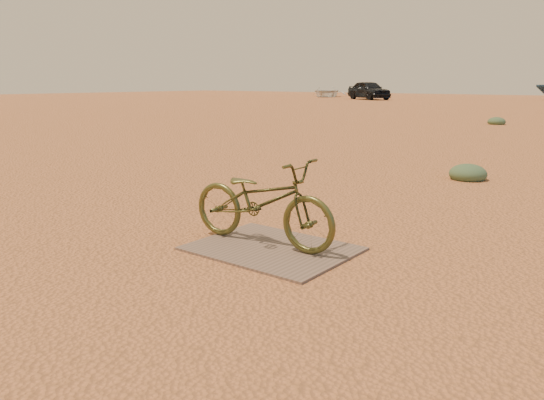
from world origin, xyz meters
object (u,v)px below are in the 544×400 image
Objects in this scene: bicycle at (262,201)px; car at (369,90)px; plywood_board at (272,249)px; boat_near_left at (326,92)px.

car is at bearing 23.30° from bicycle.
plywood_board is 0.91× the size of bicycle.
boat_near_left reaches higher than plywood_board.
plywood_board is 47.96m from boat_near_left.
car is (-18.15, 36.66, 0.34)m from bicycle.
boat_near_left is at bearing 88.69° from car.
boat_near_left reaches higher than bicycle.
plywood_board is at bearing -77.71° from boat_near_left.
bicycle is 47.85m from boat_near_left.
plywood_board is at bearing -123.15° from car.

